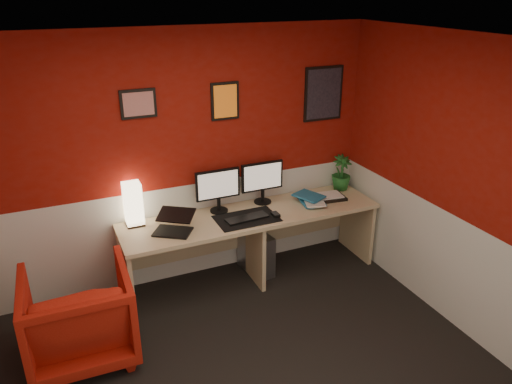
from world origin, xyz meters
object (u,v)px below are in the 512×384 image
monitor_right (263,176)px  desk (252,246)px  laptop (172,222)px  zen_tray (327,197)px  monitor_left (218,184)px  shoji_lamp (133,205)px  armchair (79,315)px  pc_tower (256,252)px  potted_plant (341,173)px

monitor_right → desk: bearing=-134.9°
laptop → zen_tray: bearing=37.4°
monitor_left → shoji_lamp: bearing=177.0°
shoji_lamp → armchair: (-0.63, -0.74, -0.55)m
laptop → monitor_left: 0.63m
zen_tray → pc_tower: bearing=174.5°
desk → shoji_lamp: shoji_lamp is taller
laptop → potted_plant: (1.97, 0.27, 0.08)m
desk → laptop: 0.95m
laptop → monitor_right: monitor_right is taller
monitor_left → potted_plant: size_ratio=1.51×
pc_tower → armchair: 1.92m
monitor_right → pc_tower: (-0.13, -0.11, -0.80)m
zen_tray → monitor_right: bearing=164.1°
potted_plant → armchair: size_ratio=0.46×
desk → monitor_right: (0.21, 0.21, 0.66)m
monitor_left → armchair: 1.73m
shoji_lamp → monitor_right: monitor_right is taller
desk → zen_tray: bearing=1.5°
monitor_right → pc_tower: 0.81m
pc_tower → monitor_left: bearing=157.5°
laptop → monitor_right: bearing=49.6°
desk → zen_tray: zen_tray is taller
shoji_lamp → laptop: 0.43m
laptop → monitor_left: size_ratio=0.57×
armchair → zen_tray: bearing=-166.9°
zen_tray → potted_plant: 0.36m
armchair → desk: bearing=-162.1°
shoji_lamp → potted_plant: (2.25, -0.04, -0.01)m
monitor_right → potted_plant: 0.94m
monitor_right → armchair: size_ratio=0.69×
zen_tray → pc_tower: 0.95m
desk → shoji_lamp: (-1.10, 0.23, 0.56)m
desk → monitor_right: monitor_right is taller
desk → potted_plant: 1.29m
pc_tower → armchair: bearing=-170.1°
monitor_left → pc_tower: size_ratio=1.29×
armchair → potted_plant: bearing=-164.7°
pc_tower → armchair: (-1.81, -0.60, 0.16)m
shoji_lamp → pc_tower: size_ratio=0.89×
zen_tray → pc_tower: size_ratio=0.78×
laptop → armchair: (-0.91, -0.43, -0.46)m
monitor_right → zen_tray: 0.75m
potted_plant → zen_tray: bearing=-147.6°
potted_plant → pc_tower: 1.28m
desk → monitor_right: size_ratio=4.48×
shoji_lamp → monitor_right: size_ratio=0.69×
shoji_lamp → pc_tower: (1.19, -0.13, -0.70)m
laptop → armchair: size_ratio=0.39×
monitor_left → monitor_right: size_ratio=1.00×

